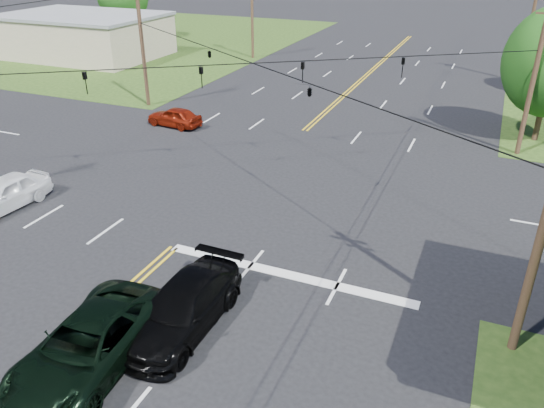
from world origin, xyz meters
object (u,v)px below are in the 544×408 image
at_px(pole_left_far, 252,6).
at_px(pole_right_far, 532,20).
at_px(pole_nw, 142,39).
at_px(pickup_white, 4,193).
at_px(pole_ne, 535,70).
at_px(retail_nw, 83,37).
at_px(suv_black, 183,307).
at_px(pickup_dkgreen, 89,344).

distance_m(pole_left_far, pole_right_far, 26.00).
bearing_deg(pole_nw, pickup_white, -77.55).
height_order(pole_nw, pole_ne, same).
height_order(retail_nw, suv_black, retail_nw).
xyz_separation_m(pole_nw, pickup_dkgreen, (14.38, -23.72, -4.11)).
distance_m(suv_black, pickup_white, 12.91).
xyz_separation_m(pole_ne, pole_right_far, (0.00, 19.00, 0.25)).
bearing_deg(pole_nw, pole_right_far, 36.16).
bearing_deg(pickup_white, suv_black, -13.73).
bearing_deg(pole_right_far, pole_left_far, 180.00).
xyz_separation_m(pole_left_far, pickup_dkgreen, (14.38, -42.72, -4.36)).
bearing_deg(pole_nw, pickup_dkgreen, -58.77).
xyz_separation_m(pole_nw, suv_black, (16.00, -21.10, -4.13)).
bearing_deg(retail_nw, pole_left_far, 19.44).
xyz_separation_m(suv_black, pickup_white, (-12.25, 4.10, -0.01)).
relative_size(retail_nw, pole_nw, 1.68).
distance_m(pole_nw, suv_black, 26.80).
xyz_separation_m(pole_nw, pole_left_far, (0.00, 19.00, 0.25)).
bearing_deg(pickup_white, pickup_dkgreen, -27.50).
xyz_separation_m(pole_right_far, pickup_dkgreen, (-11.62, -42.72, -4.36)).
bearing_deg(pickup_white, pole_left_far, 100.74).
bearing_deg(pickup_dkgreen, pole_ne, 60.15).
relative_size(pole_nw, suv_black, 1.77).
distance_m(retail_nw, pole_right_far, 43.53).
distance_m(retail_nw, pole_nw, 21.60).
distance_m(pole_ne, pole_left_far, 32.20).
distance_m(pole_nw, pole_right_far, 32.20).
bearing_deg(pole_right_far, suv_black, -104.00).
bearing_deg(suv_black, pole_right_far, 76.69).
xyz_separation_m(pickup_dkgreen, suv_black, (1.62, 2.61, -0.02)).
bearing_deg(pickup_dkgreen, pole_left_far, 104.86).
xyz_separation_m(pole_right_far, pickup_white, (-22.25, -36.00, -4.40)).
bearing_deg(retail_nw, pickup_dkgreen, -49.48).
relative_size(pickup_dkgreen, suv_black, 1.07).
xyz_separation_m(pole_left_far, pickup_white, (3.75, -36.00, -4.40)).
relative_size(pole_right_far, suv_black, 1.86).
bearing_deg(pole_ne, retail_nw, 163.18).
xyz_separation_m(pole_left_far, pole_right_far, (26.00, 0.00, 0.00)).
height_order(suv_black, pickup_white, suv_black).
distance_m(pole_nw, pole_ne, 26.00).
xyz_separation_m(retail_nw, pole_ne, (43.00, -13.00, 2.92)).
distance_m(pole_left_far, pickup_white, 36.46).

